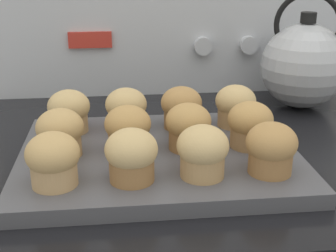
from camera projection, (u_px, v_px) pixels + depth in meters
The scene contains 15 objects.
control_panel at pixel (169, 44), 1.02m from camera, with size 0.75×0.07×0.21m.
muffin_pan at pixel (159, 157), 0.69m from camera, with size 0.40×0.31×0.02m.
muffin_r0_c0 at pixel (53, 159), 0.57m from camera, with size 0.07×0.07×0.07m.
muffin_r0_c1 at pixel (131, 155), 0.59m from camera, with size 0.07×0.07×0.07m.
muffin_r0_c2 at pixel (203, 151), 0.60m from camera, with size 0.07×0.07×0.07m.
muffin_r0_c3 at pixel (271, 148), 0.61m from camera, with size 0.07×0.07×0.07m.
muffin_r1_c0 at pixel (60, 133), 0.66m from camera, with size 0.07×0.07×0.07m.
muffin_r1_c1 at pixel (128, 129), 0.67m from camera, with size 0.07×0.07×0.07m.
muffin_r1_c2 at pixel (188, 126), 0.68m from camera, with size 0.07×0.07×0.07m.
muffin_r1_c3 at pixel (250, 125), 0.69m from camera, with size 0.07×0.07×0.07m.
muffin_r2_c0 at pixel (69, 111), 0.75m from camera, with size 0.07×0.07×0.07m.
muffin_r2_c1 at pixel (126, 109), 0.76m from camera, with size 0.07×0.07×0.07m.
muffin_r2_c2 at pixel (181, 107), 0.76m from camera, with size 0.07×0.07×0.07m.
muffin_r2_c3 at pixel (235, 106), 0.77m from camera, with size 0.07×0.07×0.07m.
tea_kettle at pixel (304, 64), 0.92m from camera, with size 0.20×0.17×0.23m.
Camera 1 is at (-0.11, -0.37, 1.21)m, focal length 50.00 mm.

